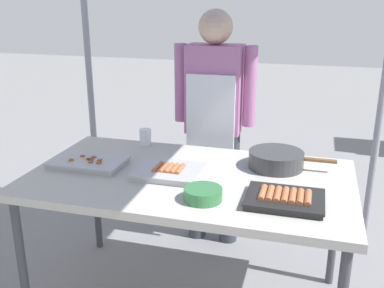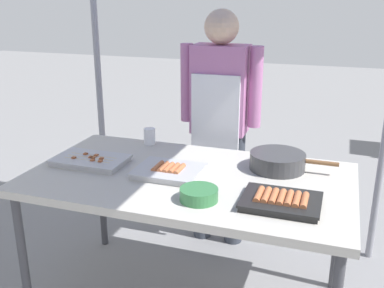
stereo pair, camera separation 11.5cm
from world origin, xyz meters
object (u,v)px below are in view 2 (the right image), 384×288
(cooking_wok, at_px, (278,160))
(drink_cup_near_edge, at_px, (150,136))
(condiment_bowl, at_px, (199,194))
(tray_meat_skewers, at_px, (90,160))
(tray_pork_links, at_px, (281,201))
(stall_table, at_px, (189,185))
(tray_grilled_sausages, at_px, (169,171))
(vendor_woman, at_px, (220,113))

(cooking_wok, distance_m, drink_cup_near_edge, 0.81)
(condiment_bowl, height_order, drink_cup_near_edge, drink_cup_near_edge)
(tray_meat_skewers, bearing_deg, tray_pork_links, -9.62)
(stall_table, distance_m, condiment_bowl, 0.30)
(tray_grilled_sausages, xyz_separation_m, condiment_bowl, (0.24, -0.23, 0.01))
(tray_grilled_sausages, distance_m, tray_pork_links, 0.61)
(tray_pork_links, bearing_deg, vendor_woman, 120.37)
(stall_table, distance_m, vendor_woman, 0.73)
(drink_cup_near_edge, distance_m, vendor_woman, 0.48)
(cooking_wok, bearing_deg, tray_meat_skewers, -166.03)
(stall_table, distance_m, tray_pork_links, 0.52)
(vendor_woman, bearing_deg, condiment_bowl, 100.21)
(stall_table, xyz_separation_m, cooking_wok, (0.40, 0.23, 0.10))
(condiment_bowl, bearing_deg, stall_table, 118.18)
(tray_pork_links, relative_size, vendor_woman, 0.22)
(stall_table, height_order, tray_meat_skewers, tray_meat_skewers)
(cooking_wok, bearing_deg, stall_table, -150.49)
(tray_pork_links, distance_m, condiment_bowl, 0.35)
(tray_meat_skewers, distance_m, condiment_bowl, 0.73)
(tray_grilled_sausages, bearing_deg, stall_table, 9.27)
(condiment_bowl, bearing_deg, tray_meat_skewers, 160.62)
(vendor_woman, bearing_deg, cooking_wok, 133.07)
(condiment_bowl, xyz_separation_m, vendor_woman, (-0.17, 0.95, 0.12))
(tray_meat_skewers, xyz_separation_m, tray_pork_links, (1.03, -0.18, 0.00))
(cooking_wok, distance_m, condiment_bowl, 0.55)
(tray_meat_skewers, distance_m, cooking_wok, 0.99)
(tray_grilled_sausages, bearing_deg, condiment_bowl, -44.81)
(tray_meat_skewers, height_order, tray_pork_links, tray_pork_links)
(condiment_bowl, bearing_deg, cooking_wok, 60.56)
(stall_table, relative_size, tray_pork_links, 4.79)
(vendor_woman, bearing_deg, tray_meat_skewers, 54.11)
(tray_meat_skewers, relative_size, vendor_woman, 0.25)
(tray_pork_links, bearing_deg, cooking_wok, 100.58)
(tray_pork_links, bearing_deg, stall_table, 159.09)
(tray_pork_links, height_order, cooking_wok, cooking_wok)
(tray_meat_skewers, bearing_deg, cooking_wok, 13.97)
(tray_grilled_sausages, bearing_deg, tray_meat_skewers, 179.04)
(condiment_bowl, bearing_deg, drink_cup_near_edge, 128.98)
(tray_meat_skewers, bearing_deg, vendor_woman, 54.11)
(tray_grilled_sausages, relative_size, tray_pork_links, 0.97)
(stall_table, distance_m, tray_grilled_sausages, 0.12)
(tray_grilled_sausages, relative_size, tray_meat_skewers, 0.85)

